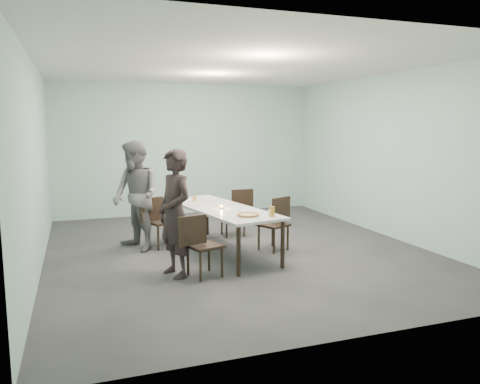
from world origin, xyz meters
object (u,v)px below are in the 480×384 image
object	(u,v)px
table	(220,210)
amber_tumbler	(195,199)
side_plate	(243,210)
tealight	(222,208)
diner_far	(136,196)
water_tumbler	(271,213)
chair_near_right	(277,220)
pizza	(248,215)
chair_far_right	(237,209)
chair_near_left	(200,242)
beer_glass	(272,212)
chair_far_left	(158,218)
diner_near	(175,213)

from	to	relation	value
table	amber_tumbler	size ratio (longest dim) A/B	34.06
table	amber_tumbler	bearing A→B (deg)	108.38
side_plate	tealight	world-z (taller)	tealight
diner_far	water_tumbler	distance (m)	2.35
side_plate	tealight	xyz separation A→B (m)	(-0.27, 0.22, 0.02)
chair_near_right	table	bearing A→B (deg)	-33.37
side_plate	pizza	bearing A→B (deg)	-100.75
pizza	amber_tumbler	distance (m)	1.67
chair_far_right	tealight	world-z (taller)	chair_far_right
pizza	amber_tumbler	xyz separation A→B (m)	(-0.39, 1.63, 0.02)
water_tumbler	tealight	xyz separation A→B (m)	(-0.51, 0.78, -0.02)
chair_near_left	chair_near_right	world-z (taller)	same
chair_near_left	beer_glass	xyz separation A→B (m)	(1.11, 0.11, 0.32)
chair_far_right	side_plate	world-z (taller)	chair_far_right
diner_far	beer_glass	bearing A→B (deg)	22.54
chair_far_left	table	bearing A→B (deg)	-53.45
tealight	diner_near	bearing A→B (deg)	-139.61
chair_far_left	water_tumbler	bearing A→B (deg)	-67.82
chair_near_right	tealight	xyz separation A→B (m)	(-0.97, -0.04, 0.27)
tealight	water_tumbler	bearing A→B (deg)	-56.87
chair_near_left	diner_far	distance (m)	1.89
chair_far_left	beer_glass	world-z (taller)	beer_glass
beer_glass	side_plate	bearing A→B (deg)	110.17
diner_near	tealight	distance (m)	1.18
side_plate	chair_near_right	bearing A→B (deg)	20.71
chair_near_left	diner_near	distance (m)	0.51
beer_glass	chair_far_right	bearing A→B (deg)	85.07
table	chair_near_left	bearing A→B (deg)	-119.42
table	chair_far_left	size ratio (longest dim) A/B	3.13
table	water_tumbler	size ratio (longest dim) A/B	30.27
chair_near_left	diner_far	world-z (taller)	diner_far
table	pizza	world-z (taller)	pizza
table	chair_near_left	size ratio (longest dim) A/B	3.13
diner_far	tealight	size ratio (longest dim) A/B	32.46
table	diner_far	distance (m)	1.42
diner_near	side_plate	xyz separation A→B (m)	(1.17, 0.54, -0.12)
diner_far	amber_tumbler	size ratio (longest dim) A/B	22.73
diner_far	pizza	distance (m)	2.06
diner_near	pizza	distance (m)	1.09
chair_near_left	beer_glass	world-z (taller)	beer_glass
chair_far_right	tealight	size ratio (longest dim) A/B	15.54
table	diner_near	bearing A→B (deg)	-134.41
diner_far	amber_tumbler	bearing A→B (deg)	73.05
chair_far_right	water_tumbler	size ratio (longest dim) A/B	9.67
diner_far	side_plate	distance (m)	1.82
chair_near_right	diner_near	distance (m)	2.07
chair_near_left	chair_far_left	bearing A→B (deg)	82.75
diner_near	beer_glass	distance (m)	1.41
chair_near_left	amber_tumbler	bearing A→B (deg)	62.08
chair_far_right	tealight	xyz separation A→B (m)	(-0.68, -1.23, 0.27)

